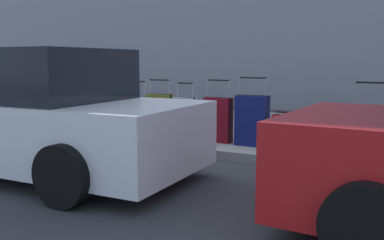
{
  "coord_description": "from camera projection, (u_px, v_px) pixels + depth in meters",
  "views": [
    {
      "loc": [
        -3.91,
        5.61,
        1.43
      ],
      "look_at": [
        -1.0,
        0.14,
        0.59
      ],
      "focal_mm": 40.49,
      "sensor_mm": 36.0,
      "label": 1
    }
  ],
  "objects": [
    {
      "name": "ground_plane",
      "position": [
        141.0,
        151.0,
        6.92
      ],
      "size": [
        40.0,
        40.0,
        0.0
      ],
      "primitive_type": "plane",
      "color": "#333335"
    },
    {
      "name": "sidewalk_curb",
      "position": [
        209.0,
        126.0,
        9.1
      ],
      "size": [
        18.0,
        5.0,
        0.14
      ],
      "primitive_type": "cube",
      "color": "gray",
      "rests_on": "ground_plane"
    },
    {
      "name": "suitcase_black_1",
      "position": [
        368.0,
        131.0,
        5.88
      ],
      "size": [
        0.44,
        0.23,
        1.02
      ],
      "color": "black",
      "rests_on": "sidewalk_curb"
    },
    {
      "name": "suitcase_teal_2",
      "position": [
        323.0,
        132.0,
        6.07
      ],
      "size": [
        0.49,
        0.2,
        0.66
      ],
      "color": "#0F606B",
      "rests_on": "sidewalk_curb"
    },
    {
      "name": "suitcase_red_3",
      "position": [
        286.0,
        132.0,
        6.35
      ],
      "size": [
        0.4,
        0.23,
        0.57
      ],
      "color": "red",
      "rests_on": "sidewalk_curb"
    },
    {
      "name": "suitcase_navy_4",
      "position": [
        252.0,
        120.0,
        6.64
      ],
      "size": [
        0.5,
        0.26,
        1.06
      ],
      "color": "navy",
      "rests_on": "sidewalk_curb"
    },
    {
      "name": "suitcase_maroon_5",
      "position": [
        218.0,
        120.0,
        6.94
      ],
      "size": [
        0.47,
        0.23,
        1.01
      ],
      "color": "maroon",
      "rests_on": "sidewalk_curb"
    },
    {
      "name": "suitcase_silver_6",
      "position": [
        185.0,
        119.0,
        7.05
      ],
      "size": [
        0.37,
        0.23,
        0.96
      ],
      "color": "#9EA0A8",
      "rests_on": "sidewalk_curb"
    },
    {
      "name": "suitcase_olive_7",
      "position": [
        160.0,
        116.0,
        7.29
      ],
      "size": [
        0.44,
        0.24,
        1.0
      ],
      "color": "#59601E",
      "rests_on": "sidewalk_curb"
    },
    {
      "name": "suitcase_black_8",
      "position": [
        136.0,
        116.0,
        7.63
      ],
      "size": [
        0.47,
        0.19,
        0.96
      ],
      "color": "black",
      "rests_on": "sidewalk_curb"
    },
    {
      "name": "suitcase_teal_9",
      "position": [
        110.0,
        114.0,
        7.82
      ],
      "size": [
        0.38,
        0.25,
        0.74
      ],
      "color": "#0F606B",
      "rests_on": "sidewalk_curb"
    },
    {
      "name": "suitcase_red_10",
      "position": [
        90.0,
        113.0,
        8.08
      ],
      "size": [
        0.42,
        0.25,
        0.96
      ],
      "color": "red",
      "rests_on": "sidewalk_curb"
    },
    {
      "name": "fire_hydrant",
      "position": [
        53.0,
        106.0,
        8.5
      ],
      "size": [
        0.39,
        0.21,
        0.81
      ],
      "color": "#D89E0C",
      "rests_on": "sidewalk_curb"
    },
    {
      "name": "bollard_post",
      "position": [
        20.0,
        108.0,
        8.74
      ],
      "size": [
        0.12,
        0.12,
        0.69
      ],
      "primitive_type": "cylinder",
      "color": "brown",
      "rests_on": "sidewalk_curb"
    },
    {
      "name": "parked_car_white_1",
      "position": [
        29.0,
        115.0,
        5.59
      ],
      "size": [
        4.56,
        2.1,
        1.58
      ],
      "color": "silver",
      "rests_on": "ground_plane"
    }
  ]
}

